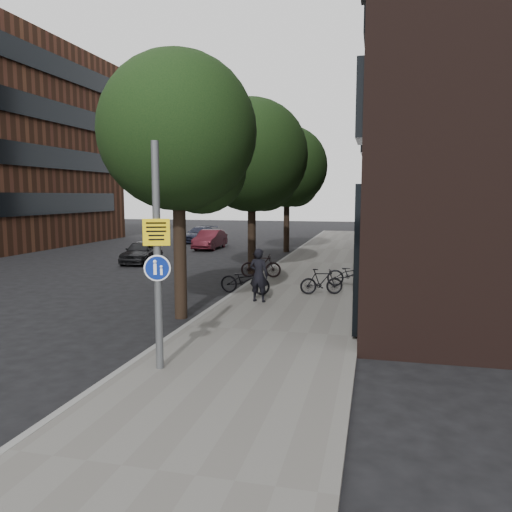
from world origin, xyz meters
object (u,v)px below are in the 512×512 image
(parked_car_near, at_px, (142,252))
(signpost, at_px, (157,256))
(parked_bike_facade_near, at_px, (352,274))
(pedestrian, at_px, (259,275))

(parked_car_near, bearing_deg, signpost, -67.94)
(signpost, bearing_deg, parked_bike_facade_near, 52.63)
(signpost, height_order, parked_bike_facade_near, signpost)
(signpost, height_order, pedestrian, signpost)
(pedestrian, bearing_deg, parked_bike_facade_near, -119.87)
(parked_bike_facade_near, distance_m, parked_car_near, 12.20)
(pedestrian, bearing_deg, signpost, 95.22)
(pedestrian, height_order, parked_car_near, pedestrian)
(signpost, relative_size, parked_car_near, 1.27)
(pedestrian, height_order, parked_bike_facade_near, pedestrian)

